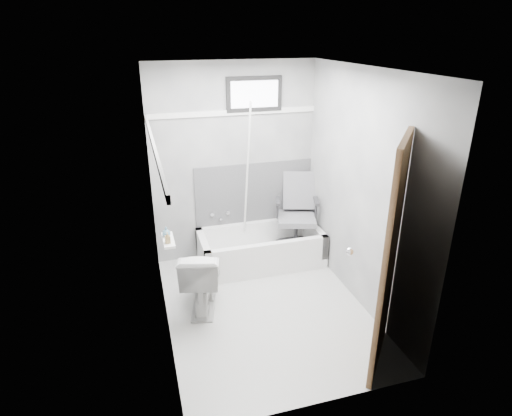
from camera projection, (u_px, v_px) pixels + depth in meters
name	position (u px, v px, depth m)	size (l,w,h in m)	color
floor	(265.00, 308.00, 4.49)	(2.60, 2.60, 0.00)	silver
ceiling	(268.00, 69.00, 3.56)	(2.60, 2.60, 0.00)	silver
wall_back	(234.00, 164.00, 5.18)	(2.00, 0.02, 2.40)	slate
wall_front	(324.00, 271.00, 2.87)	(2.00, 0.02, 2.40)	slate
wall_left	(158.00, 214.00, 3.77)	(0.02, 2.60, 2.40)	slate
wall_right	(361.00, 192.00, 4.28)	(0.02, 2.60, 2.40)	slate
bathtub	(261.00, 248.00, 5.29)	(1.50, 0.70, 0.42)	white
office_chair	(296.00, 214.00, 5.31)	(0.54, 0.54, 0.94)	#5B5B60
toilet	(202.00, 278.00, 4.38)	(0.40, 0.71, 0.70)	silver
door	(441.00, 274.00, 3.22)	(0.78, 0.78, 2.00)	#53361F
window	(254.00, 94.00, 4.91)	(0.66, 0.04, 0.40)	black
backerboard	(254.00, 193.00, 5.39)	(1.50, 0.02, 0.78)	#4C4C4F
trim_back	(233.00, 113.00, 4.93)	(2.00, 0.02, 0.06)	white
trim_left	(153.00, 145.00, 3.53)	(0.02, 2.60, 0.06)	white
pole	(247.00, 181.00, 5.05)	(0.02, 0.02, 1.95)	white
shelf	(168.00, 240.00, 3.96)	(0.10, 0.32, 0.03)	white
soap_bottle_a	(168.00, 238.00, 3.86)	(0.05, 0.05, 0.10)	#967B4B
soap_bottle_b	(166.00, 232.00, 3.98)	(0.08, 0.08, 0.10)	slate
faucet	(220.00, 216.00, 5.35)	(0.26, 0.10, 0.16)	silver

